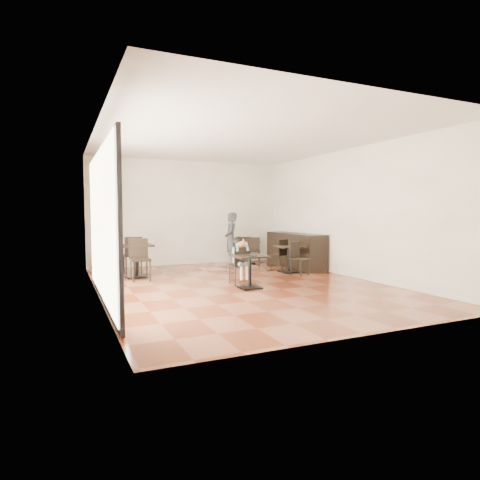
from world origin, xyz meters
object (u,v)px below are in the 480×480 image
chair_mid_b (300,259)px  chair_back_a (245,250)px  child_chair (239,265)px  child (239,261)px  cafe_table_back (246,252)px  cafe_table_left (136,261)px  adult_patron (231,239)px  cafe_table_mid (289,259)px  child_table (250,272)px  chair_left_b (140,260)px  chair_mid_a (278,255)px  chair_left_a (132,255)px  chair_back_b (254,252)px

chair_mid_b → chair_back_a: size_ratio=1.02×
child_chair → child: 0.11m
cafe_table_back → chair_mid_b: (0.22, -2.76, 0.08)m
child → cafe_table_left: 2.71m
cafe_table_left → chair_back_a: chair_back_a is taller
child → chair_back_a: size_ratio=1.26×
cafe_table_left → cafe_table_back: bearing=20.7°
adult_patron → cafe_table_mid: adult_patron is taller
child_table → chair_mid_b: size_ratio=0.82×
child → chair_back_a: child is taller
chair_mid_b → child_chair: bearing=174.7°
child_table → chair_left_b: 2.72m
child_table → child_chair: (0.00, 0.55, 0.07)m
child_table → chair_mid_a: chair_mid_a is taller
chair_mid_a → chair_left_b: chair_left_b is taller
cafe_table_left → chair_left_a: size_ratio=0.83×
adult_patron → cafe_table_back: size_ratio=2.29×
cafe_table_back → chair_left_a: bearing=-167.2°
child → chair_mid_b: bearing=14.7°
adult_patron → chair_left_a: adult_patron is taller
child_table → chair_back_a: bearing=66.5°
child_table → child_chair: child_chair is taller
child_chair → chair_mid_a: bearing=-140.2°
child_table → cafe_table_left: 3.12m
chair_back_a → chair_back_b: 0.66m
cafe_table_back → chair_left_b: 4.14m
child → cafe_table_back: 3.69m
cafe_table_back → cafe_table_mid: bearing=-84.2°
child_table → cafe_table_left: bearing=128.7°
child_chair → chair_back_a: child_chair is taller
child → cafe_table_mid: child is taller
cafe_table_back → chair_mid_b: 2.77m
cafe_table_left → cafe_table_back: size_ratio=1.17×
child_table → chair_left_b: chair_left_b is taller
cafe_table_left → chair_left_b: chair_left_b is taller
child_table → cafe_table_left: cafe_table_left is taller
child → child_chair: bearing=0.0°
chair_mid_b → cafe_table_back: bearing=74.7°
cafe_table_mid → chair_left_a: chair_left_a is taller
adult_patron → chair_back_a: 0.86m
chair_back_a → child: bearing=86.3°
child_chair → chair_back_b: (1.70, 2.71, -0.00)m
child_chair → chair_left_b: 2.36m
chair_mid_b → child: bearing=174.7°
child_chair → chair_left_a: 3.12m
child_chair → child: bearing=-0.0°
child → chair_mid_a: size_ratio=1.24×
chair_left_b → chair_back_a: bearing=29.1°
adult_patron → chair_mid_a: (0.87, -1.36, -0.38)m
child → cafe_table_left: size_ratio=1.29×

